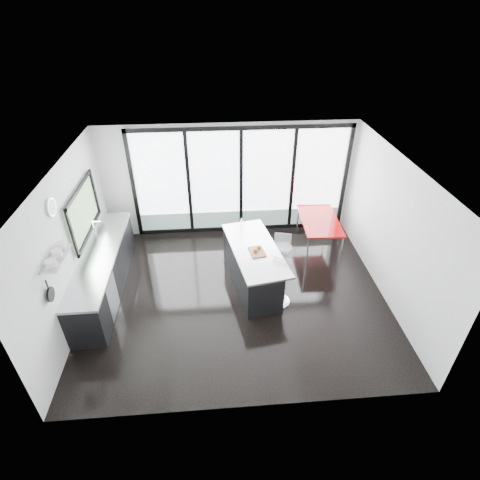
{
  "coord_description": "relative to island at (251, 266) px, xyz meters",
  "views": [
    {
      "loc": [
        -0.39,
        -5.76,
        5.24
      ],
      "look_at": [
        0.1,
        0.3,
        1.15
      ],
      "focal_mm": 28.0,
      "sensor_mm": 36.0,
      "label": 1
    }
  ],
  "objects": [
    {
      "name": "floor",
      "position": [
        -0.34,
        -0.37,
        -0.44
      ],
      "size": [
        6.0,
        5.0,
        0.0
      ],
      "primitive_type": "cube",
      "color": "black",
      "rests_on": "ground"
    },
    {
      "name": "ceiling",
      "position": [
        -0.34,
        -0.37,
        2.36
      ],
      "size": [
        6.0,
        5.0,
        0.0
      ],
      "primitive_type": "cube",
      "color": "white",
      "rests_on": "wall_back"
    },
    {
      "name": "wall_back",
      "position": [
        -0.07,
        2.09,
        0.83
      ],
      "size": [
        6.0,
        0.09,
        2.8
      ],
      "color": "silver",
      "rests_on": "ground"
    },
    {
      "name": "wall_front",
      "position": [
        -0.34,
        -2.87,
        0.96
      ],
      "size": [
        6.0,
        0.0,
        2.8
      ],
      "primitive_type": "cube",
      "color": "silver",
      "rests_on": "ground"
    },
    {
      "name": "wall_left",
      "position": [
        -3.31,
        -0.1,
        1.12
      ],
      "size": [
        0.26,
        5.0,
        2.8
      ],
      "color": "silver",
      "rests_on": "ground"
    },
    {
      "name": "wall_right",
      "position": [
        2.66,
        -0.37,
        0.96
      ],
      "size": [
        0.0,
        5.0,
        2.8
      ],
      "primitive_type": "cube",
      "color": "silver",
      "rests_on": "ground"
    },
    {
      "name": "counter_cabinets",
      "position": [
        -3.01,
        0.02,
        0.02
      ],
      "size": [
        0.69,
        3.24,
        1.36
      ],
      "color": "black",
      "rests_on": "floor"
    },
    {
      "name": "island",
      "position": [
        0.0,
        0.0,
        0.0
      ],
      "size": [
        1.26,
        2.27,
        1.14
      ],
      "color": "black",
      "rests_on": "floor"
    },
    {
      "name": "bar_stool_near",
      "position": [
        0.47,
        -0.65,
        -0.07
      ],
      "size": [
        0.62,
        0.62,
        0.75
      ],
      "primitive_type": "cylinder",
      "rotation": [
        0.0,
        0.0,
        -0.4
      ],
      "color": "silver",
      "rests_on": "floor"
    },
    {
      "name": "bar_stool_far",
      "position": [
        0.68,
        0.23,
        -0.08
      ],
      "size": [
        0.56,
        0.56,
        0.74
      ],
      "primitive_type": "cylinder",
      "rotation": [
        0.0,
        0.0,
        -0.23
      ],
      "color": "silver",
      "rests_on": "floor"
    },
    {
      "name": "red_table",
      "position": [
        1.72,
        1.15,
        -0.05
      ],
      "size": [
        0.92,
        1.52,
        0.79
      ],
      "primitive_type": "cube",
      "rotation": [
        0.0,
        0.0,
        -0.05
      ],
      "color": "#99090A",
      "rests_on": "floor"
    }
  ]
}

